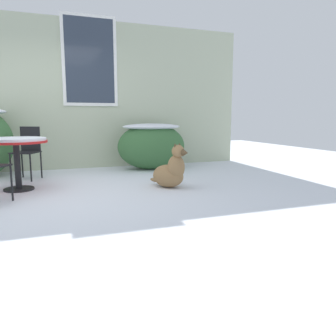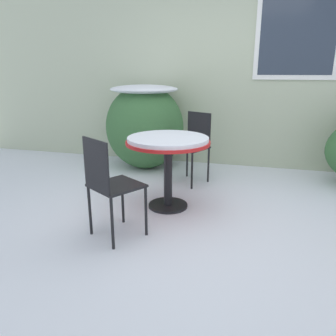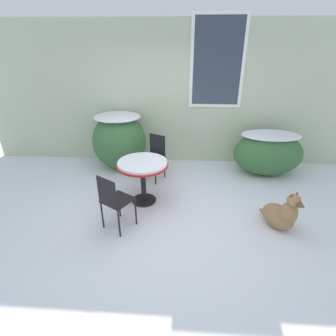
{
  "view_description": "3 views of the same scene",
  "coord_description": "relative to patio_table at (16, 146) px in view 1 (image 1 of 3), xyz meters",
  "views": [
    {
      "loc": [
        0.05,
        -4.49,
        1.01
      ],
      "look_at": [
        1.63,
        -0.09,
        0.28
      ],
      "focal_mm": 35.0,
      "sensor_mm": 36.0,
      "label": 1
    },
    {
      "loc": [
        0.41,
        -2.57,
        1.36
      ],
      "look_at": [
        -0.39,
        0.44,
        0.41
      ],
      "focal_mm": 35.0,
      "sensor_mm": 36.0,
      "label": 2
    },
    {
      "loc": [
        0.25,
        -3.29,
        2.43
      ],
      "look_at": [
        0.0,
        0.6,
        0.55
      ],
      "focal_mm": 28.0,
      "sensor_mm": 36.0,
      "label": 3
    }
  ],
  "objects": [
    {
      "name": "dog",
      "position": [
        2.05,
        -0.57,
        -0.38
      ],
      "size": [
        0.55,
        0.65,
        0.64
      ],
      "rotation": [
        0.0,
        0.0,
        0.53
      ],
      "color": "#937047",
      "rests_on": "ground_plane"
    },
    {
      "name": "house_wall",
      "position": [
        0.44,
        1.76,
        0.85
      ],
      "size": [
        8.0,
        0.1,
        2.93
      ],
      "color": "#B2BC9E",
      "rests_on": "ground_plane"
    },
    {
      "name": "ground_plane",
      "position": [
        0.39,
        -0.44,
        -0.61
      ],
      "size": [
        16.0,
        16.0,
        0.0
      ],
      "primitive_type": "plane",
      "color": "white"
    },
    {
      "name": "patio_table",
      "position": [
        0.0,
        0.0,
        0.0
      ],
      "size": [
        0.83,
        0.83,
        0.73
      ],
      "color": "black",
      "rests_on": "ground_plane"
    },
    {
      "name": "shrub_middle",
      "position": [
        2.3,
        1.15,
        -0.13
      ],
      "size": [
        1.33,
        0.78,
        0.89
      ],
      "color": "#386638",
      "rests_on": "ground_plane"
    },
    {
      "name": "patio_chair_near_table",
      "position": [
        0.09,
        0.86,
        -0.13
      ],
      "size": [
        0.5,
        0.5,
        0.86
      ],
      "rotation": [
        0.0,
        0.0,
        -0.46
      ],
      "color": "black",
      "rests_on": "ground_plane"
    }
  ]
}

